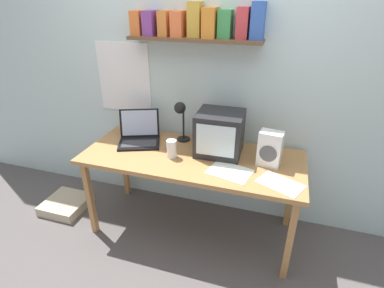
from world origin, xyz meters
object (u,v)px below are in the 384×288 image
object	(u,v)px
corner_desk	(192,162)
laptop	(139,134)
computer_mouse	(170,148)
open_notebook	(280,184)
crt_monitor	(220,133)
space_heater	(270,149)
floor_cushion	(66,204)
printed_handout	(230,172)
juice_glass	(172,150)
desk_lamp	(181,114)

from	to	relation	value
corner_desk	laptop	world-z (taller)	laptop
laptop	computer_mouse	world-z (taller)	laptop
corner_desk	open_notebook	world-z (taller)	open_notebook
crt_monitor	space_heater	xyz separation A→B (m)	(0.39, -0.08, -0.04)
corner_desk	floor_cushion	size ratio (longest dim) A/B	4.51
printed_handout	open_notebook	bearing A→B (deg)	-8.14
laptop	printed_handout	size ratio (longest dim) A/B	1.25
space_heater	floor_cushion	world-z (taller)	space_heater
corner_desk	crt_monitor	size ratio (longest dim) A/B	4.83
corner_desk	floor_cushion	bearing A→B (deg)	-174.98
juice_glass	open_notebook	bearing A→B (deg)	-8.87
desk_lamp	juice_glass	xyz separation A→B (m)	(0.02, -0.27, -0.19)
crt_monitor	juice_glass	xyz separation A→B (m)	(-0.33, -0.19, -0.10)
laptop	floor_cushion	xyz separation A→B (m)	(-0.74, -0.22, -0.75)
laptop	computer_mouse	bearing A→B (deg)	-34.54
corner_desk	space_heater	distance (m)	0.61
corner_desk	juice_glass	world-z (taller)	juice_glass
desk_lamp	floor_cushion	distance (m)	1.46
juice_glass	open_notebook	world-z (taller)	juice_glass
juice_glass	corner_desk	bearing A→B (deg)	26.89
juice_glass	printed_handout	distance (m)	0.48
desk_lamp	floor_cushion	bearing A→B (deg)	-155.24
computer_mouse	floor_cushion	xyz separation A→B (m)	(-1.04, -0.15, -0.70)
crt_monitor	space_heater	world-z (taller)	crt_monitor
desk_lamp	crt_monitor	bearing A→B (deg)	-5.35
corner_desk	computer_mouse	world-z (taller)	computer_mouse
desk_lamp	floor_cushion	xyz separation A→B (m)	(-1.08, -0.31, -0.94)
computer_mouse	printed_handout	size ratio (longest dim) A/B	0.33
corner_desk	crt_monitor	world-z (taller)	crt_monitor
crt_monitor	printed_handout	size ratio (longest dim) A/B	1.05
computer_mouse	open_notebook	size ratio (longest dim) A/B	0.33
crt_monitor	open_notebook	bearing A→B (deg)	-33.86
corner_desk	juice_glass	xyz separation A→B (m)	(-0.14, -0.07, 0.12)
juice_glass	floor_cushion	size ratio (longest dim) A/B	0.38
computer_mouse	printed_handout	world-z (taller)	computer_mouse
corner_desk	crt_monitor	distance (m)	0.32
open_notebook	floor_cushion	distance (m)	2.04
printed_handout	laptop	bearing A→B (deg)	162.73
laptop	open_notebook	xyz separation A→B (m)	(1.18, -0.31, -0.06)
corner_desk	floor_cushion	distance (m)	1.39
printed_handout	open_notebook	world-z (taller)	same
desk_lamp	open_notebook	distance (m)	0.96
corner_desk	printed_handout	world-z (taller)	printed_handout
laptop	corner_desk	bearing A→B (deg)	-33.89
crt_monitor	juice_glass	size ratio (longest dim) A/B	2.49
computer_mouse	corner_desk	bearing A→B (deg)	-11.29
juice_glass	floor_cushion	xyz separation A→B (m)	(-1.10, -0.04, -0.75)
space_heater	floor_cushion	size ratio (longest dim) A/B	0.69
corner_desk	floor_cushion	world-z (taller)	corner_desk
juice_glass	computer_mouse	xyz separation A→B (m)	(-0.06, 0.11, -0.05)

